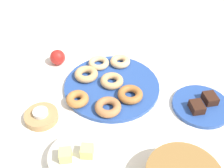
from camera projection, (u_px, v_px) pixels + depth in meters
name	position (u px, v px, depth m)	size (l,w,h in m)	color
ground_plane	(112.00, 87.00, 1.09)	(2.40, 2.40, 0.00)	white
donut_plate	(112.00, 86.00, 1.08)	(0.38, 0.38, 0.01)	#284C9E
donut_0	(112.00, 81.00, 1.07)	(0.09, 0.09, 0.03)	tan
donut_1	(130.00, 94.00, 1.02)	(0.10, 0.10, 0.03)	#AD6B33
donut_2	(99.00, 63.00, 1.16)	(0.09, 0.09, 0.02)	#EABC84
donut_3	(78.00, 99.00, 1.00)	(0.08, 0.08, 0.03)	#BC7A3D
donut_4	(86.00, 74.00, 1.10)	(0.09, 0.09, 0.03)	tan
donut_5	(120.00, 61.00, 1.17)	(0.08, 0.08, 0.03)	#EABC84
donut_6	(108.00, 107.00, 0.97)	(0.10, 0.10, 0.03)	#B27547
cake_plate	(201.00, 106.00, 1.00)	(0.21, 0.21, 0.01)	#284C9E
brownie_near	(210.00, 98.00, 1.00)	(0.04, 0.05, 0.03)	#381E14
brownie_far	(197.00, 107.00, 0.97)	(0.04, 0.05, 0.03)	#381E14
candle_holder	(42.00, 117.00, 0.96)	(0.12, 0.12, 0.03)	tan
tealight	(41.00, 113.00, 0.94)	(0.05, 0.05, 0.01)	silver
fruit_bowl	(78.00, 158.00, 0.83)	(0.18, 0.18, 0.04)	silver
melon_chunk_left	(87.00, 151.00, 0.80)	(0.04, 0.04, 0.04)	#DBD67A
melon_chunk_right	(66.00, 155.00, 0.79)	(0.04, 0.04, 0.04)	#DBD67A
apple	(58.00, 57.00, 1.18)	(0.07, 0.07, 0.07)	red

